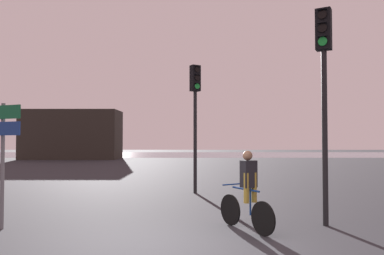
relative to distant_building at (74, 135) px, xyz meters
name	(u,v)px	position (x,y,z in m)	size (l,w,h in m)	color
ground_plane	(160,253)	(10.81, -29.29, -2.29)	(120.00, 120.00, 0.00)	#28282D
water_strip	(189,155)	(10.81, 10.00, -2.29)	(80.00, 16.00, 0.01)	slate
distant_building	(74,135)	(0.00, 0.00, 0.00)	(8.81, 4.00, 4.58)	#2D2823
traffic_light_center	(196,104)	(11.45, -22.50, 0.78)	(0.40, 0.42, 4.42)	black
traffic_light_near_right	(325,75)	(14.20, -27.34, 0.95)	(0.40, 0.42, 4.69)	black
direction_sign_post	(3,142)	(7.39, -27.65, -0.50)	(1.01, 0.48, 2.60)	slate
cyclist	(249,190)	(12.46, -27.80, -1.47)	(0.91, 1.49, 1.62)	black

